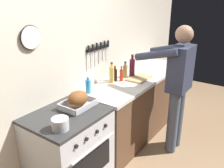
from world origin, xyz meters
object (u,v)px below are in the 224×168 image
Objects in this scene: stove at (69,153)px; cutting_board at (139,78)px; saucepan at (60,124)px; bottle_vinegar at (125,71)px; roasting_pan at (78,100)px; person_cook at (177,83)px; bottle_wine_red at (132,67)px; bottle_cooking_oil at (112,74)px; bottle_hot_sauce at (121,75)px; bottle_dish_soap at (88,86)px; bottle_soy_sauce at (115,74)px.

cutting_board reaches higher than stove.
bottle_vinegar is (1.48, 0.28, 0.04)m from saucepan.
cutting_board is at bearing -4.29° from roasting_pan.
roasting_pan is at bearing 22.90° from saucepan.
person_cook is 5.20× the size of bottle_wine_red.
cutting_board is at bearing -33.49° from bottle_cooking_oil.
bottle_dish_soap is (-0.57, 0.09, 0.00)m from bottle_hot_sauce.
bottle_soy_sauce is at bearing 14.18° from saucepan.
cutting_board is at bearing -17.45° from bottle_dish_soap.
roasting_pan is at bearing -170.01° from bottle_cooking_oil.
person_cook is 0.73m from bottle_hot_sauce.
bottle_hot_sauce is (-0.23, 0.69, 0.03)m from person_cook.
bottle_hot_sauce is 0.15m from bottle_vinegar.
bottle_wine_red reaches higher than bottle_hot_sauce.
bottle_vinegar is at bearing 5.34° from stove.
bottle_wine_red is at bearing 81.23° from cutting_board.
saucepan is 0.83m from bottle_dish_soap.
bottle_wine_red is at bearing -8.19° from bottle_dish_soap.
bottle_hot_sauce is at bearing 10.45° from saucepan.
bottle_dish_soap is at bearing 24.72° from roasting_pan.
roasting_pan is 1.16m from bottle_wine_red.
bottle_wine_red is (0.80, -0.12, 0.05)m from bottle_dish_soap.
stove is at bearing -171.12° from bottle_cooking_oil.
person_cook is 8.15× the size of bottle_hot_sauce.
bottle_soy_sauce is 0.62× the size of bottle_wine_red.
bottle_dish_soap reaches higher than saucepan.
roasting_pan is at bearing -170.10° from bottle_soy_sauce.
saucepan is 0.55× the size of bottle_cooking_oil.
bottle_wine_red reaches higher than bottle_vinegar.
cutting_board is 0.35m from bottle_soy_sauce.
person_cook reaches higher than roasting_pan.
roasting_pan is 0.81m from bottle_cooking_oil.
saucepan is at bearing -157.10° from roasting_pan.
roasting_pan is 0.93m from bottle_hot_sauce.
stove is at bearing -171.09° from bottle_soy_sauce.
roasting_pan is 1.14m from cutting_board.
stove is at bearing 35.30° from saucepan.
bottle_hot_sauce reaches higher than saucepan.
person_cook is 0.54m from cutting_board.
roasting_pan is 1.53× the size of bottle_vinegar.
bottle_vinegar is 0.28m from bottle_cooking_oil.
bottle_hot_sauce is at bearing 4.50° from roasting_pan.
bottle_hot_sauce is 0.99× the size of bottle_dish_soap.
bottle_cooking_oil is (0.44, -0.02, 0.03)m from bottle_dish_soap.
bottle_hot_sauce reaches higher than stove.
saucepan is at bearing -169.55° from bottle_hot_sauce.
bottle_wine_red is at bearing 2.15° from person_cook.
bottle_soy_sauce is (1.30, 0.33, 0.03)m from saucepan.
person_cook is 11.13× the size of saucepan.
bottle_cooking_oil reaches higher than bottle_hot_sauce.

